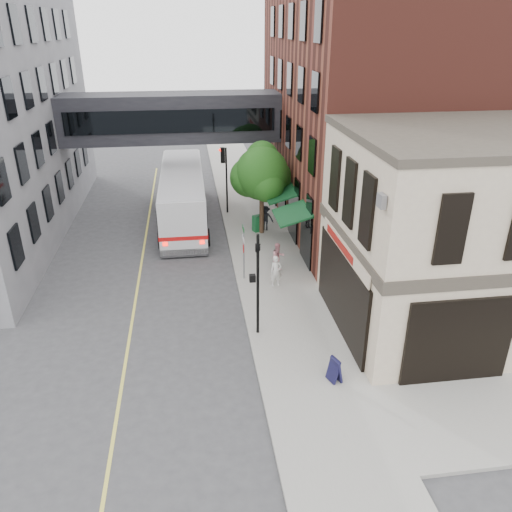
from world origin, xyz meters
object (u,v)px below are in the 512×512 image
object	(u,v)px
pedestrian_b	(278,257)
newspaper_box	(257,223)
bus	(183,194)
sandwich_board	(335,370)
pedestrian_c	(265,218)
pedestrian_a	(276,271)

from	to	relation	value
pedestrian_b	newspaper_box	size ratio (longest dim) A/B	1.51
bus	sandwich_board	world-z (taller)	bus
newspaper_box	sandwich_board	size ratio (longest dim) A/B	1.08
pedestrian_b	sandwich_board	distance (m)	9.18
bus	pedestrian_c	world-z (taller)	bus
pedestrian_a	pedestrian_c	bearing A→B (deg)	77.41
bus	pedestrian_b	xyz separation A→B (m)	(4.86, -8.60, -0.94)
pedestrian_a	pedestrian_b	distance (m)	1.70
pedestrian_c	newspaper_box	size ratio (longest dim) A/B	1.55
pedestrian_a	newspaper_box	bearing A→B (deg)	81.56
pedestrian_b	newspaper_box	bearing A→B (deg)	72.21
pedestrian_b	pedestrian_c	distance (m)	5.77
bus	sandwich_board	size ratio (longest dim) A/B	13.09
pedestrian_c	sandwich_board	world-z (taller)	pedestrian_c
pedestrian_b	newspaper_box	xyz separation A→B (m)	(-0.31, 5.62, -0.26)
bus	pedestrian_a	world-z (taller)	bus
sandwich_board	bus	bearing A→B (deg)	86.45
pedestrian_a	pedestrian_c	xyz separation A→B (m)	(0.62, 7.42, -0.00)
pedestrian_c	bus	bearing A→B (deg)	165.71
pedestrian_b	bus	bearing A→B (deg)	98.47
bus	pedestrian_c	distance (m)	5.89
newspaper_box	pedestrian_c	bearing A→B (deg)	-6.70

